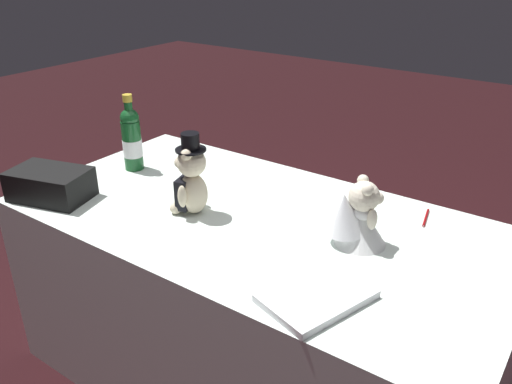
# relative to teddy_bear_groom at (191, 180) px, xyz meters

# --- Properties ---
(ground_plane) EXTENTS (12.00, 12.00, 0.00)m
(ground_plane) POSITION_rel_teddy_bear_groom_xyz_m (-0.21, -0.10, -0.89)
(ground_plane) COLOR black
(reception_table) EXTENTS (1.81, 0.94, 0.77)m
(reception_table) POSITION_rel_teddy_bear_groom_xyz_m (-0.21, -0.10, -0.51)
(reception_table) COLOR white
(reception_table) RESTS_ON ground_plane
(teddy_bear_groom) EXTENTS (0.14, 0.15, 0.31)m
(teddy_bear_groom) POSITION_rel_teddy_bear_groom_xyz_m (0.00, 0.00, 0.00)
(teddy_bear_groom) COLOR beige
(teddy_bear_groom) RESTS_ON reception_table
(teddy_bear_bride) EXTENTS (0.22, 0.21, 0.23)m
(teddy_bear_bride) POSITION_rel_teddy_bear_groom_xyz_m (-0.59, -0.14, -0.03)
(teddy_bear_bride) COLOR white
(teddy_bear_bride) RESTS_ON reception_table
(champagne_bottle) EXTENTS (0.08, 0.08, 0.33)m
(champagne_bottle) POSITION_rel_teddy_bear_groom_xyz_m (0.48, -0.16, 0.01)
(champagne_bottle) COLOR #165124
(champagne_bottle) RESTS_ON reception_table
(signing_pen) EXTENTS (0.04, 0.14, 0.01)m
(signing_pen) POSITION_rel_teddy_bear_groom_xyz_m (-0.72, -0.44, -0.12)
(signing_pen) COLOR maroon
(signing_pen) RESTS_ON reception_table
(gift_case_black) EXTENTS (0.34, 0.26, 0.12)m
(gift_case_black) POSITION_rel_teddy_bear_groom_xyz_m (0.52, 0.22, -0.07)
(gift_case_black) COLOR black
(gift_case_black) RESTS_ON reception_table
(guestbook) EXTENTS (0.28, 0.34, 0.02)m
(guestbook) POSITION_rel_teddy_bear_groom_xyz_m (-0.63, 0.20, -0.12)
(guestbook) COLOR white
(guestbook) RESTS_ON reception_table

